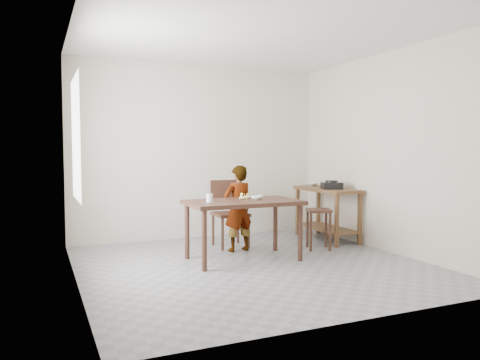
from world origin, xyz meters
name	(u,v)px	position (x,y,z in m)	size (l,w,h in m)	color
floor	(253,267)	(0.00, 0.00, -0.02)	(4.00, 4.00, 0.04)	gray
ceiling	(254,34)	(0.00, 0.00, 2.72)	(4.00, 4.00, 0.04)	white
wall_back	(199,152)	(0.00, 2.02, 1.35)	(4.00, 0.04, 2.70)	beige
wall_front	(363,153)	(0.00, -2.02, 1.35)	(4.00, 0.04, 2.70)	beige
wall_left	(72,153)	(-2.02, 0.00, 1.35)	(0.04, 4.00, 2.70)	beige
wall_right	(388,152)	(2.02, 0.00, 1.35)	(0.04, 4.00, 2.70)	beige
window_pane	(76,138)	(-1.97, 0.20, 1.50)	(0.02, 1.10, 1.30)	white
dining_table	(243,230)	(0.00, 0.30, 0.38)	(1.40, 0.80, 0.75)	#3C2218
prep_counter	(327,214)	(1.72, 1.00, 0.40)	(0.50, 1.20, 0.80)	brown
child	(238,208)	(0.15, 0.80, 0.59)	(0.43, 0.28, 1.17)	silver
dining_chair	(230,214)	(0.16, 1.11, 0.47)	(0.46, 0.46, 0.94)	#3C2218
stool	(319,229)	(1.22, 0.46, 0.28)	(0.32, 0.32, 0.56)	#3C2218
glass_tumbler	(210,198)	(-0.45, 0.29, 0.80)	(0.08, 0.08, 0.10)	white
small_bowl	(257,198)	(0.21, 0.34, 0.77)	(0.15, 0.15, 0.05)	white
banana	(245,197)	(0.07, 0.42, 0.78)	(0.16, 0.11, 0.06)	#E8CC49
serving_bowl	(311,184)	(1.71, 1.44, 0.83)	(0.21, 0.21, 0.05)	white
gas_burner	(331,186)	(1.69, 0.84, 0.85)	(0.29, 0.29, 0.10)	black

